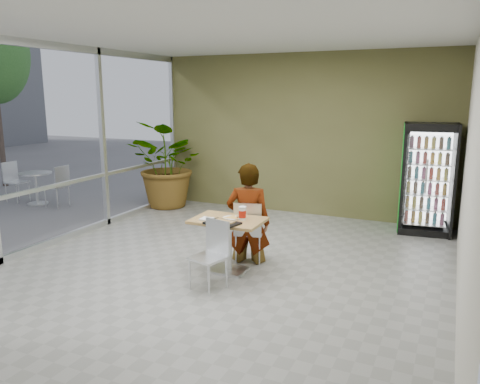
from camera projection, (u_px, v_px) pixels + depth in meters
name	position (u px, v px, depth m)	size (l,w,h in m)	color
ground	(221.00, 269.00, 6.55)	(7.00, 7.00, 0.00)	gray
room_envelope	(220.00, 156.00, 6.22)	(6.00, 7.00, 3.20)	silver
storefront_frame	(53.00, 145.00, 7.45)	(0.10, 7.00, 3.20)	silver
dining_table	(228.00, 234.00, 6.35)	(0.96, 0.68, 0.75)	tan
chair_far	(249.00, 227.00, 6.72)	(0.49, 0.49, 0.90)	silver
chair_near	(213.00, 249.00, 5.86)	(0.46, 0.47, 0.86)	silver
seated_woman	(248.00, 223.00, 6.75)	(0.65, 0.42, 1.75)	black
pizza_plate	(231.00, 217.00, 6.34)	(0.31, 0.23, 0.03)	white
soda_cup	(242.00, 213.00, 6.26)	(0.10, 0.10, 0.18)	white
napkin_stack	(207.00, 219.00, 6.27)	(0.16, 0.16, 0.02)	white
cafeteria_tray	(222.00, 223.00, 6.06)	(0.42, 0.31, 0.02)	black
beverage_fridge	(427.00, 179.00, 8.12)	(0.95, 0.76, 1.92)	black
potted_plant	(170.00, 164.00, 9.97)	(1.67, 1.44, 1.86)	#2D6026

